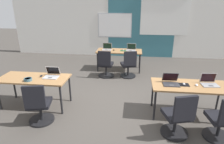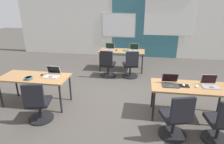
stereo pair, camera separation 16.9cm
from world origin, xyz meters
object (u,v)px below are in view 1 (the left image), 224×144
object	(u,v)px
chair_near_right_end	(223,122)
chair_far_left	(106,66)
mouse_near_right_inner	(184,84)
snack_bowl	(28,79)
desk_near_left	(34,80)
desk_near_right	(190,88)
mouse_far_left	(114,50)
mouse_near_right_end	(197,85)
laptop_far_right	(131,49)
laptop_near_left_inner	(52,75)
laptop_far_left	(107,48)
laptop_near_right_inner	(171,82)
desk_far_center	(119,52)
chair_near_left_inner	(39,107)
laptop_near_right_end	(209,82)
chair_near_right_inner	(178,119)
mouse_near_left_inner	(41,76)
mouse_far_right	(123,50)
chair_far_right	(129,66)

from	to	relation	value
chair_near_right_end	chair_far_left	bearing A→B (deg)	-55.20
mouse_near_right_inner	snack_bowl	size ratio (longest dim) A/B	0.61
desk_near_left	desk_near_right	xyz separation A→B (m)	(3.50, 0.00, 0.00)
mouse_far_left	mouse_near_right_inner	distance (m)	3.32
mouse_near_right_end	laptop_far_right	xyz separation A→B (m)	(-1.45, 2.89, 0.03)
laptop_near_left_inner	chair_near_right_end	bearing A→B (deg)	-14.76
laptop_far_right	desk_near_right	bearing A→B (deg)	-57.01
desk_near_left	mouse_far_left	distance (m)	3.19
desk_near_right	mouse_near_right_inner	size ratio (longest dim) A/B	14.88
laptop_far_left	desk_near_right	bearing A→B (deg)	-51.26
laptop_near_right_inner	mouse_near_right_inner	xyz separation A→B (m)	(0.27, -0.01, -0.03)
mouse_near_right_end	laptop_near_right_inner	world-z (taller)	laptop_near_right_inner
desk_near_right	desk_far_center	bearing A→B (deg)	122.01
chair_near_left_inner	laptop_near_right_end	xyz separation A→B (m)	(3.47, 0.76, 0.39)
desk_near_right	chair_near_right_inner	distance (m)	0.90
snack_bowl	laptop_near_right_end	bearing A→B (deg)	3.86
mouse_near_right_end	snack_bowl	xyz separation A→B (m)	(-3.64, -0.18, 0.02)
laptop_far_left	laptop_far_right	xyz separation A→B (m)	(0.86, 0.02, -0.00)
desk_near_right	mouse_near_right_inner	distance (m)	0.16
mouse_near_left_inner	snack_bowl	size ratio (longest dim) A/B	0.59
laptop_far_right	mouse_near_right_end	bearing A→B (deg)	-55.19
desk_near_right	mouse_far_right	size ratio (longest dim) A/B	15.76
desk_far_center	laptop_near_left_inner	xyz separation A→B (m)	(-1.35, -2.70, 0.11)
chair_near_right_end	mouse_near_right_end	bearing A→B (deg)	-77.31
laptop_near_right_end	chair_near_right_end	xyz separation A→B (m)	(0.00, -0.87, -0.39)
desk_near_left	chair_far_right	size ratio (longest dim) A/B	1.74
mouse_near_left_inner	chair_far_left	size ratio (longest dim) A/B	0.11
desk_near_left	mouse_near_left_inner	distance (m)	0.18
desk_near_left	mouse_near_right_inner	xyz separation A→B (m)	(3.36, 0.00, 0.08)
chair_near_left_inner	chair_far_left	distance (m)	2.88
chair_near_right_end	laptop_far_left	bearing A→B (deg)	-61.52
mouse_near_left_inner	chair_far_right	world-z (taller)	chair_far_right
laptop_near_right_end	desk_near_left	bearing A→B (deg)	176.02
desk_near_left	laptop_near_left_inner	xyz separation A→B (m)	(0.40, 0.10, 0.11)
laptop_near_right_end	chair_near_right_end	distance (m)	0.95
mouse_far_left	laptop_near_right_inner	bearing A→B (deg)	-60.99
desk_far_center	mouse_near_right_end	world-z (taller)	mouse_near_right_end
laptop_near_left_inner	mouse_near_right_inner	bearing A→B (deg)	-2.34
desk_near_right	laptop_far_right	size ratio (longest dim) A/B	4.37
mouse_near_left_inner	mouse_near_right_inner	size ratio (longest dim) A/B	0.98
desk_near_left	laptop_far_right	world-z (taller)	laptop_far_right
snack_bowl	mouse_near_right_inner	bearing A→B (deg)	3.27
laptop_near_left_inner	chair_near_left_inner	world-z (taller)	laptop_near_left_inner
laptop_far_left	chair_far_left	distance (m)	0.91
mouse_near_left_inner	chair_near_left_inner	bearing A→B (deg)	-70.23
desk_far_center	mouse_far_left	world-z (taller)	mouse_far_left
mouse_far_left	desk_near_right	bearing A→B (deg)	-55.08
chair_near_right_inner	snack_bowl	distance (m)	3.24
mouse_near_right_end	chair_far_left	xyz separation A→B (m)	(-2.25, 2.05, -0.36)
chair_near_right_inner	snack_bowl	size ratio (longest dim) A/B	5.18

